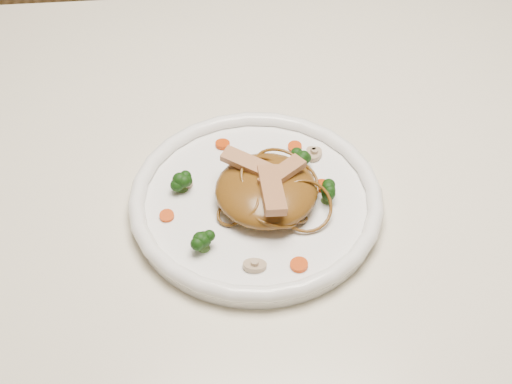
{
  "coord_description": "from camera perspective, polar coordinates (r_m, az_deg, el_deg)",
  "views": [
    {
      "loc": [
        -0.13,
        -0.71,
        1.44
      ],
      "look_at": [
        -0.08,
        -0.08,
        0.78
      ],
      "focal_mm": 53.78,
      "sensor_mm": 36.0,
      "label": 1
    }
  ],
  "objects": [
    {
      "name": "chicken_b",
      "position": [
        0.91,
        -0.69,
        2.2
      ],
      "size": [
        0.06,
        0.05,
        0.01
      ],
      "primitive_type": "cube",
      "rotation": [
        0.0,
        0.0,
        2.57
      ],
      "color": "tan",
      "rests_on": "noodle_mound"
    },
    {
      "name": "mushroom_1",
      "position": [
        0.98,
        4.36,
        2.81
      ],
      "size": [
        0.04,
        0.04,
        0.01
      ],
      "primitive_type": "cylinder",
      "rotation": [
        0.0,
        0.0,
        1.1
      ],
      "color": "beige",
      "rests_on": "plate"
    },
    {
      "name": "carrot_4",
      "position": [
        0.86,
        3.22,
        -5.43
      ],
      "size": [
        0.03,
        0.03,
        0.0
      ],
      "primitive_type": "cylinder",
      "rotation": [
        0.0,
        0.0,
        -0.34
      ],
      "color": "red",
      "rests_on": "plate"
    },
    {
      "name": "chicken_a",
      "position": [
        0.9,
        1.95,
        1.43
      ],
      "size": [
        0.06,
        0.05,
        0.01
      ],
      "primitive_type": "cube",
      "rotation": [
        0.0,
        0.0,
        0.64
      ],
      "color": "tan",
      "rests_on": "noodle_mound"
    },
    {
      "name": "mushroom_2",
      "position": [
        0.94,
        -5.35,
        0.8
      ],
      "size": [
        0.03,
        0.03,
        0.01
      ],
      "primitive_type": "cylinder",
      "rotation": [
        0.0,
        0.0,
        -0.84
      ],
      "color": "beige",
      "rests_on": "plate"
    },
    {
      "name": "chicken_c",
      "position": [
        0.87,
        1.18,
        0.17
      ],
      "size": [
        0.03,
        0.08,
        0.01
      ],
      "primitive_type": "cube",
      "rotation": [
        0.0,
        0.0,
        4.76
      ],
      "color": "tan",
      "rests_on": "noodle_mound"
    },
    {
      "name": "carrot_2",
      "position": [
        0.94,
        4.99,
        0.46
      ],
      "size": [
        0.02,
        0.02,
        0.0
      ],
      "primitive_type": "cylinder",
      "rotation": [
        0.0,
        0.0,
        -0.04
      ],
      "color": "red",
      "rests_on": "plate"
    },
    {
      "name": "noodle_mound",
      "position": [
        0.91,
        0.76,
        0.14
      ],
      "size": [
        0.16,
        0.16,
        0.04
      ],
      "primitive_type": "ellipsoid",
      "rotation": [
        0.0,
        0.0,
        -0.43
      ],
      "color": "brown",
      "rests_on": "plate"
    },
    {
      "name": "broccoli_1",
      "position": [
        0.93,
        -5.53,
        0.78
      ],
      "size": [
        0.03,
        0.03,
        0.03
      ],
      "primitive_type": null,
      "rotation": [
        0.0,
        0.0,
        0.33
      ],
      "color": "#12380B",
      "rests_on": "plate"
    },
    {
      "name": "mushroom_3",
      "position": [
        0.98,
        4.26,
        2.94
      ],
      "size": [
        0.03,
        0.03,
        0.01
      ],
      "primitive_type": "cylinder",
      "rotation": [
        0.0,
        0.0,
        2.06
      ],
      "color": "beige",
      "rests_on": "plate"
    },
    {
      "name": "broccoli_3",
      "position": [
        0.91,
        5.32,
        0.03
      ],
      "size": [
        0.03,
        0.03,
        0.03
      ],
      "primitive_type": null,
      "rotation": [
        0.0,
        0.0,
        -0.26
      ],
      "color": "#12380B",
      "rests_on": "plate"
    },
    {
      "name": "table",
      "position": [
        1.07,
        3.79,
        -1.31
      ],
      "size": [
        1.2,
        0.8,
        0.75
      ],
      "color": "beige",
      "rests_on": "ground"
    },
    {
      "name": "carrot_3",
      "position": [
        0.99,
        -2.5,
        3.58
      ],
      "size": [
        0.02,
        0.02,
        0.0
      ],
      "primitive_type": "cylinder",
      "rotation": [
        0.0,
        0.0,
        -0.05
      ],
      "color": "red",
      "rests_on": "plate"
    },
    {
      "name": "broccoli_2",
      "position": [
        0.86,
        -3.95,
        -3.52
      ],
      "size": [
        0.03,
        0.03,
        0.03
      ],
      "primitive_type": null,
      "rotation": [
        0.0,
        0.0,
        0.02
      ],
      "color": "#12380B",
      "rests_on": "plate"
    },
    {
      "name": "carrot_0",
      "position": [
        0.99,
        2.9,
        3.38
      ],
      "size": [
        0.02,
        0.02,
        0.0
      ],
      "primitive_type": "cylinder",
      "rotation": [
        0.0,
        0.0,
        0.39
      ],
      "color": "red",
      "rests_on": "plate"
    },
    {
      "name": "broccoli_0",
      "position": [
        0.96,
        3.33,
        2.63
      ],
      "size": [
        0.03,
        0.03,
        0.03
      ],
      "primitive_type": null,
      "rotation": [
        0.0,
        0.0,
        0.17
      ],
      "color": "#12380B",
      "rests_on": "plate"
    },
    {
      "name": "plate",
      "position": [
        0.93,
        0.0,
        -0.94
      ],
      "size": [
        0.33,
        0.33,
        0.02
      ],
      "primitive_type": "cylinder",
      "rotation": [
        0.0,
        0.0,
        -0.08
      ],
      "color": "white",
      "rests_on": "table"
    },
    {
      "name": "carrot_1",
      "position": [
        0.91,
        -6.65,
        -1.78
      ],
      "size": [
        0.02,
        0.02,
        0.0
      ],
      "primitive_type": "cylinder",
      "rotation": [
        0.0,
        0.0,
        0.41
      ],
      "color": "red",
      "rests_on": "plate"
    },
    {
      "name": "mushroom_0",
      "position": [
        0.85,
        -0.1,
        -5.49
      ],
      "size": [
        0.03,
        0.03,
        0.01
      ],
      "primitive_type": "cylinder",
      "rotation": [
        0.0,
        0.0,
        -0.02
      ],
      "color": "beige",
      "rests_on": "plate"
    }
  ]
}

